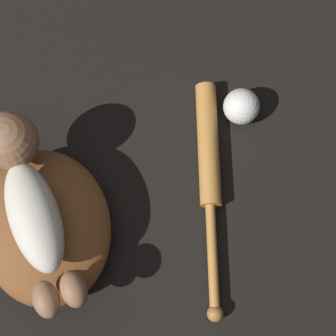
{
  "coord_description": "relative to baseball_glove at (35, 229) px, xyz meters",
  "views": [
    {
      "loc": [
        -0.33,
        -0.17,
        1.14
      ],
      "look_at": [
        -0.03,
        -0.3,
        0.08
      ],
      "focal_mm": 60.0,
      "sensor_mm": 36.0,
      "label": 1
    }
  ],
  "objects": [
    {
      "name": "ground_plane",
      "position": [
        0.03,
        0.01,
        -0.05
      ],
      "size": [
        6.0,
        6.0,
        0.0
      ],
      "primitive_type": "plane",
      "color": "black"
    },
    {
      "name": "baseball_glove",
      "position": [
        0.0,
        0.0,
        0.0
      ],
      "size": [
        0.36,
        0.34,
        0.11
      ],
      "color": "brown",
      "rests_on": "ground"
    },
    {
      "name": "baby_figure",
      "position": [
        0.04,
        -0.02,
        0.1
      ],
      "size": [
        0.39,
        0.12,
        0.11
      ],
      "color": "silver",
      "rests_on": "baseball_glove"
    },
    {
      "name": "baseball_bat",
      "position": [
        -0.01,
        -0.37,
        -0.03
      ],
      "size": [
        0.47,
        0.22,
        0.04
      ],
      "color": "#C6843D",
      "rests_on": "ground"
    },
    {
      "name": "baseball",
      "position": [
        0.08,
        -0.49,
        -0.01
      ],
      "size": [
        0.08,
        0.08,
        0.08
      ],
      "color": "white",
      "rests_on": "ground"
    }
  ]
}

